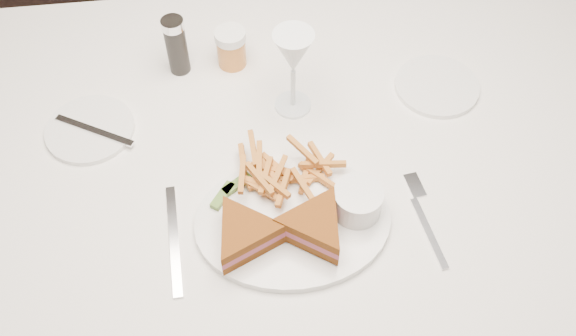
% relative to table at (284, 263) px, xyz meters
% --- Properties ---
extents(table, '(1.47, 1.01, 0.75)m').
position_rel_table_xyz_m(table, '(0.00, 0.00, 0.00)').
color(table, white).
rests_on(table, ground).
extents(table_setting, '(0.81, 0.63, 0.18)m').
position_rel_table_xyz_m(table_setting, '(-0.01, -0.03, 0.41)').
color(table_setting, white).
rests_on(table_setting, table).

